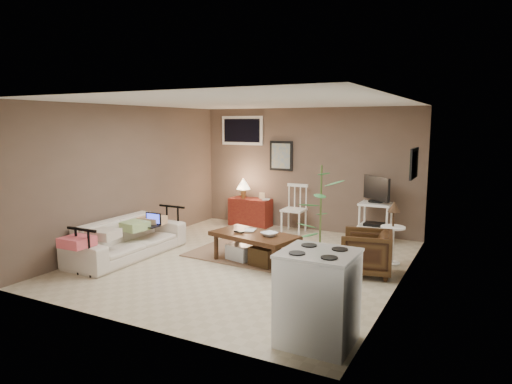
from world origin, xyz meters
The scene contains 20 objects.
floor centered at (0.00, 0.00, 0.00)m, with size 5.00×5.00×0.00m, color #C1B293.
art_back centered at (-0.55, 2.48, 1.45)m, with size 0.50×0.03×0.60m, color black.
art_right centered at (2.23, 1.05, 1.52)m, with size 0.03×0.60×0.45m, color black.
window centered at (-1.45, 2.48, 1.95)m, with size 0.96×0.03×0.60m, color white.
rug centered at (0.06, 0.61, 0.01)m, with size 2.24×1.79×0.02m, color #81624B.
coffee_table centered at (0.14, -0.02, 0.27)m, with size 1.41×0.93×0.49m.
sofa centered at (-1.80, -0.62, 0.40)m, with size 2.02×0.59×0.79m, color silver.
sofa_pillows centered at (-1.75, -0.86, 0.49)m, with size 0.39×1.92×0.14m, color beige, non-canonical shape.
sofa_end_rails centered at (-1.68, -0.62, 0.34)m, with size 0.54×2.02×0.68m, color black, non-canonical shape.
laptop centered at (-1.61, -0.27, 0.51)m, with size 0.31×0.23×0.21m.
red_console centered at (-1.14, 2.23, 0.34)m, with size 0.86×0.38×0.99m.
spindle_chair centered at (-0.11, 2.14, 0.44)m, with size 0.43×0.43×0.93m.
tv_stand centered at (1.45, 2.14, 0.62)m, with size 0.56×0.50×1.17m.
side_table centered at (1.99, 0.92, 0.59)m, with size 0.36×0.36×0.96m.
armchair centered at (1.76, 0.29, 0.34)m, with size 0.66×0.62×0.68m, color #321F0E.
potted_plant centered at (1.45, -0.77, 0.87)m, with size 0.41×0.41×1.63m.
stove centered at (1.85, -1.96, 0.45)m, with size 0.70×0.65×0.91m.
bowl centered at (0.41, -0.05, 0.58)m, with size 0.23×0.06×0.23m, color #3A1B0F.
book_table centered at (-0.07, 0.09, 0.57)m, with size 0.16×0.02×0.22m, color #3A1B0F.
book_console centered at (-0.83, 2.20, 0.67)m, with size 0.15×0.02×0.20m, color #3A1B0F.
Camera 1 is at (3.25, -5.90, 2.09)m, focal length 32.00 mm.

